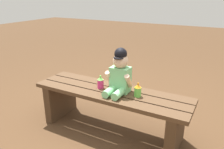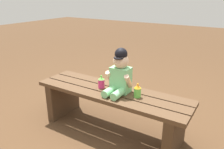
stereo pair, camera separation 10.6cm
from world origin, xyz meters
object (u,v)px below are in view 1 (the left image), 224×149
at_px(park_bench, 111,104).
at_px(sippy_cup_right, 138,90).
at_px(child_figure, 120,73).
at_px(sippy_cup_left, 100,82).

bearing_deg(park_bench, sippy_cup_right, 1.31).
bearing_deg(child_figure, park_bench, -171.65).
distance_m(park_bench, child_figure, 0.32).
relative_size(child_figure, sippy_cup_left, 3.26).
xyz_separation_m(child_figure, sippy_cup_right, (0.18, -0.01, -0.12)).
xyz_separation_m(sippy_cup_left, sippy_cup_right, (0.37, 0.00, 0.00)).
xyz_separation_m(park_bench, sippy_cup_right, (0.26, 0.01, 0.19)).
bearing_deg(sippy_cup_right, child_figure, 178.07).
distance_m(sippy_cup_left, sippy_cup_right, 0.37).
height_order(park_bench, sippy_cup_left, sippy_cup_left).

